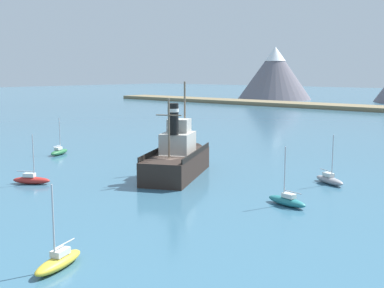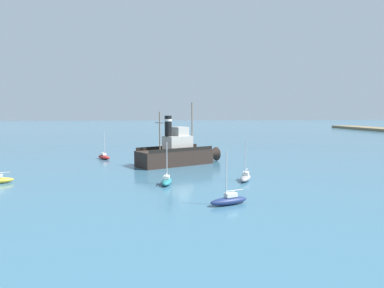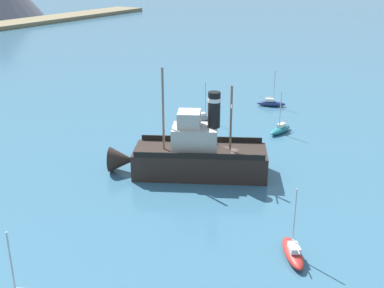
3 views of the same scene
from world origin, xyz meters
name	(u,v)px [view 3 (image 3 of 3)]	position (x,y,z in m)	size (l,w,h in m)	color
ground_plane	(220,175)	(0.00, 0.00, 0.00)	(600.00, 600.00, 0.00)	#38667F
old_tugboat	(193,155)	(-0.91, 2.25, 1.83)	(9.52, 14.37, 9.90)	#2D231E
sailboat_red	(293,252)	(-9.08, -10.26, 0.43)	(3.77, 3.04, 4.90)	#B22823
sailboat_teal	(280,129)	(13.89, -0.51, 0.43)	(3.93, 1.73, 4.90)	#23757A
sailboat_navy	(271,103)	(23.39, 4.51, 0.43)	(2.26, 3.95, 4.90)	navy
sailboat_grey	(203,118)	(13.04, 9.16, 0.43)	(3.90, 2.63, 4.90)	gray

